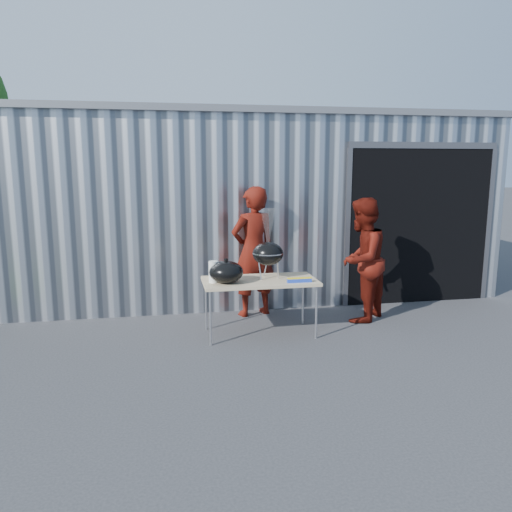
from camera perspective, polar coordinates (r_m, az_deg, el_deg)
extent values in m
plane|color=#303032|center=(6.20, -2.53, -10.85)|extent=(80.00, 80.00, 0.00)
cube|color=silver|center=(10.58, -1.93, 6.32)|extent=(8.00, 6.00, 3.00)
cube|color=slate|center=(10.58, -1.99, 14.72)|extent=(8.20, 6.20, 0.10)
cube|color=black|center=(9.05, 16.42, 3.63)|extent=(2.40, 1.20, 2.50)
cube|color=#4C4C51|center=(8.49, 18.65, 11.89)|extent=(2.52, 0.08, 0.10)
cube|color=tan|center=(6.61, 0.43, -2.88)|extent=(1.50, 0.75, 0.04)
cylinder|color=silver|center=(6.31, -5.23, -7.10)|extent=(0.03, 0.03, 0.71)
cylinder|color=silver|center=(6.58, 6.90, -6.41)|extent=(0.03, 0.03, 0.71)
cylinder|color=silver|center=(6.91, -5.73, -5.55)|extent=(0.03, 0.03, 0.71)
cylinder|color=silver|center=(7.16, 5.38, -4.99)|extent=(0.03, 0.03, 0.71)
ellipsoid|color=black|center=(6.63, 1.37, 0.27)|extent=(0.41, 0.41, 0.31)
cylinder|color=silver|center=(6.63, 1.37, 0.36)|extent=(0.42, 0.42, 0.02)
cylinder|color=silver|center=(6.62, 1.38, 0.46)|extent=(0.40, 0.40, 0.01)
cylinder|color=silver|center=(6.80, 1.12, -1.29)|extent=(0.02, 0.02, 0.24)
cylinder|color=silver|center=(6.58, 0.46, -1.70)|extent=(0.02, 0.02, 0.24)
cylinder|color=silver|center=(6.63, 2.52, -1.61)|extent=(0.02, 0.02, 0.24)
cylinder|color=#C35E46|center=(6.60, 0.33, 0.55)|extent=(0.02, 0.14, 0.02)
cylinder|color=#C35E46|center=(6.60, 0.68, 0.56)|extent=(0.02, 0.14, 0.02)
cylinder|color=#C35E46|center=(6.61, 1.03, 0.57)|extent=(0.02, 0.14, 0.02)
cylinder|color=#C35E46|center=(6.62, 1.38, 0.58)|extent=(0.02, 0.14, 0.02)
cylinder|color=#C35E46|center=(6.63, 1.72, 0.60)|extent=(0.02, 0.14, 0.02)
cylinder|color=#C35E46|center=(6.64, 2.07, 0.61)|extent=(0.02, 0.14, 0.02)
cylinder|color=#C35E46|center=(6.65, 2.42, 0.62)|extent=(0.02, 0.14, 0.02)
cone|color=silver|center=(6.58, 1.39, 3.04)|extent=(0.20, 0.20, 0.55)
ellipsoid|color=black|center=(6.40, -3.43, -1.83)|extent=(0.44, 0.44, 0.29)
cylinder|color=black|center=(6.37, -3.45, -0.44)|extent=(0.05, 0.05, 0.03)
cylinder|color=white|center=(6.44, -4.89, -1.82)|extent=(0.12, 0.12, 0.28)
cube|color=white|center=(6.70, -4.52, -2.12)|extent=(0.20, 0.15, 0.10)
cube|color=#1C3BB8|center=(6.47, 4.98, -2.80)|extent=(0.32, 0.06, 0.05)
cube|color=yellow|center=(6.46, 4.98, -2.54)|extent=(0.32, 0.06, 0.01)
imported|color=#4E0F08|center=(7.43, -0.32, 0.49)|extent=(0.82, 0.66, 1.94)
imported|color=#4E0F08|center=(7.35, 11.98, -0.44)|extent=(1.10, 1.09, 1.79)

